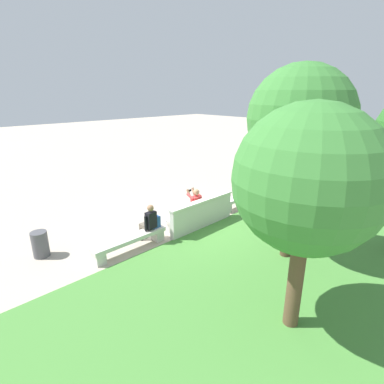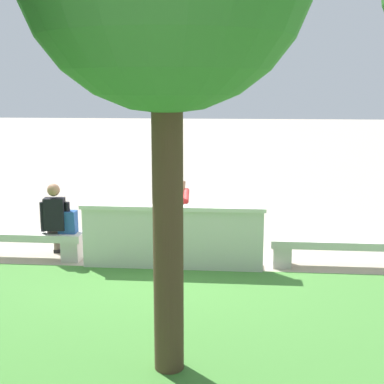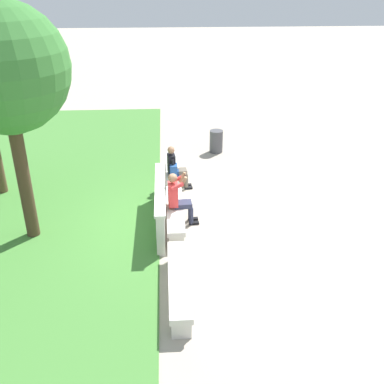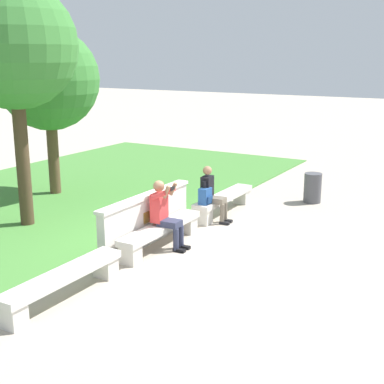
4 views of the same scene
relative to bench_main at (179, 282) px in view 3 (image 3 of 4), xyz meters
name	(u,v)px [view 3 (image 3 of 4)]	position (x,y,z in m)	size (l,w,h in m)	color
ground_plane	(175,223)	(2.68, 0.00, -0.31)	(80.00, 80.00, 0.00)	#B2A593
bench_main	(179,282)	(0.00, 0.00, 0.00)	(2.35, 0.40, 0.45)	beige
bench_near	(175,212)	(2.68, 0.00, 0.00)	(2.35, 0.40, 0.45)	beige
bench_mid	(173,168)	(5.37, 0.00, 0.00)	(2.35, 0.40, 0.45)	beige
backrest_wall_with_plaque	(161,205)	(2.68, 0.34, 0.21)	(2.81, 0.24, 1.01)	beige
person_photographer	(178,196)	(2.70, -0.08, 0.43)	(0.48, 0.73, 1.32)	black
person_distant	(175,166)	(4.63, -0.07, 0.36)	(0.48, 0.70, 1.26)	black
backpack	(174,171)	(4.42, -0.02, 0.32)	(0.28, 0.24, 0.43)	#234C8C
tree_left_background	(4,70)	(2.35, 3.30, 3.49)	(2.61, 2.61, 5.13)	#4C3826
trash_bin	(216,141)	(7.34, -1.51, 0.07)	(0.44, 0.44, 0.75)	#4C4C51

